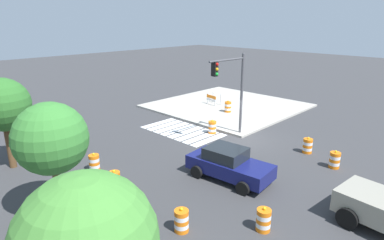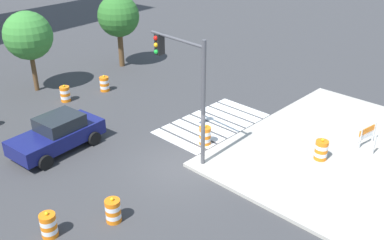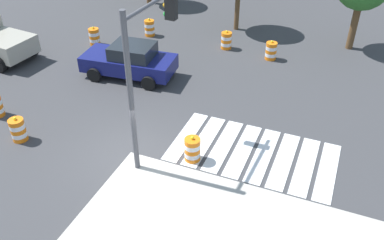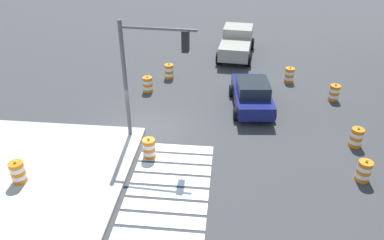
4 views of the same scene
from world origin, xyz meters
The scene contains 14 objects.
ground_plane centered at (0.00, 0.00, 0.00)m, with size 120.00×120.00×0.00m, color #38383A.
sidewalk_corner centered at (6.00, -6.00, 0.07)m, with size 12.00×12.00×0.15m, color #ADA89E.
crosswalk_stripes centered at (4.00, 1.80, 0.01)m, with size 5.85×3.20×0.02m.
sports_car centered at (-2.93, 5.23, 0.81)m, with size 4.46×2.46×1.63m.
traffic_barrel_near_corner centered at (-6.32, 0.20, 0.45)m, with size 0.56×0.56×1.02m.
traffic_barrel_crosswalk_end centered at (0.28, 9.89, 0.45)m, with size 0.56×0.56×1.02m.
traffic_barrel_median_near centered at (-4.32, -0.75, 0.45)m, with size 0.56×0.56×1.02m.
traffic_barrel_median_far centered at (2.11, 0.63, 0.45)m, with size 0.56×0.56×1.02m.
traffic_barrel_far_curb centered at (2.78, 9.53, 0.45)m, with size 0.56×0.56×1.02m.
traffic_barrel_on_sidewalk centered at (4.46, -4.13, 0.60)m, with size 0.56×0.56×1.02m.
construction_barricade centered at (7.10, -5.18, 0.72)m, with size 1.35×0.97×1.00m.
traffic_light_pole centered at (0.65, 0.54, 3.91)m, with size 0.48×3.29×5.50m.
street_tree_streetside_mid centered at (-0.03, 12.67, 3.41)m, with size 2.84×2.84×4.85m.
street_tree_streetside_far centered at (6.40, 12.45, 3.52)m, with size 2.82×2.82×4.96m.
Camera 2 is at (-11.31, -11.32, 10.22)m, focal length 40.38 mm.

